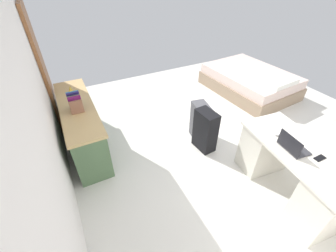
% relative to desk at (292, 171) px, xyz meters
% --- Properties ---
extents(ground_plane, '(6.03, 6.03, 0.00)m').
position_rel_desk_xyz_m(ground_plane, '(1.23, 0.02, -0.39)').
color(ground_plane, silver).
extents(wall_back, '(4.67, 0.10, 2.60)m').
position_rel_desk_xyz_m(wall_back, '(1.23, 2.53, 0.91)').
color(wall_back, white).
rests_on(wall_back, ground_plane).
extents(door_wooden, '(0.88, 0.05, 2.04)m').
position_rel_desk_xyz_m(door_wooden, '(3.02, 2.45, 0.63)').
color(door_wooden, brown).
rests_on(door_wooden, ground_plane).
extents(desk, '(1.51, 0.83, 0.74)m').
position_rel_desk_xyz_m(desk, '(0.00, 0.00, 0.00)').
color(desk, silver).
rests_on(desk, ground_plane).
extents(office_chair, '(0.58, 0.58, 0.94)m').
position_rel_desk_xyz_m(office_chair, '(0.07, -0.85, 0.03)').
color(office_chair, black).
rests_on(office_chair, ground_plane).
extents(credenza, '(1.80, 0.48, 0.76)m').
position_rel_desk_xyz_m(credenza, '(2.13, 2.15, -0.01)').
color(credenza, '#4C6B47').
rests_on(credenza, ground_plane).
extents(bed, '(2.00, 1.53, 0.58)m').
position_rel_desk_xyz_m(bed, '(2.33, -1.55, -0.14)').
color(bed, gray).
rests_on(bed, ground_plane).
extents(suitcase_black, '(0.38, 0.25, 0.68)m').
position_rel_desk_xyz_m(suitcase_black, '(1.20, 0.46, -0.05)').
color(suitcase_black, black).
rests_on(suitcase_black, ground_plane).
extents(suitcase_spare_grey, '(0.39, 0.28, 0.64)m').
position_rel_desk_xyz_m(suitcase_spare_grey, '(1.45, 0.39, -0.06)').
color(suitcase_spare_grey, '#4C4C51').
rests_on(suitcase_spare_grey, ground_plane).
extents(laptop, '(0.33, 0.26, 0.21)m').
position_rel_desk_xyz_m(laptop, '(0.07, 0.10, 0.40)').
color(laptop, '#333338').
rests_on(laptop, desk).
extents(computer_mouse, '(0.07, 0.11, 0.03)m').
position_rel_desk_xyz_m(computer_mouse, '(0.32, 0.03, 0.37)').
color(computer_mouse, white).
rests_on(computer_mouse, desk).
extents(cell_phone_near_laptop, '(0.07, 0.14, 0.01)m').
position_rel_desk_xyz_m(cell_phone_near_laptop, '(-0.17, -0.05, 0.36)').
color(cell_phone_near_laptop, black).
rests_on(cell_phone_near_laptop, desk).
extents(book_row, '(0.23, 0.17, 0.24)m').
position_rel_desk_xyz_m(book_row, '(2.01, 2.15, 0.49)').
color(book_row, '#8F5E48').
rests_on(book_row, credenza).
extents(figurine_small, '(0.08, 0.08, 0.11)m').
position_rel_desk_xyz_m(figurine_small, '(2.58, 2.15, 0.43)').
color(figurine_small, gold).
rests_on(figurine_small, credenza).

